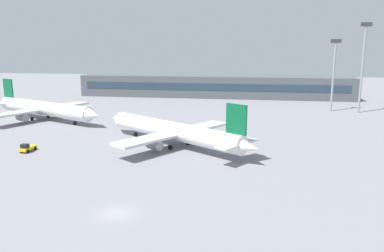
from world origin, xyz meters
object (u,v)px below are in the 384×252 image
object	(u,v)px
floodlight_tower_east	(363,62)
baggage_tug_yellow	(27,148)
airplane_near	(172,131)
airplane_mid	(44,109)
floodlight_tower_west	(334,70)

from	to	relation	value
floodlight_tower_east	baggage_tug_yellow	bearing A→B (deg)	-142.88
airplane_near	floodlight_tower_east	world-z (taller)	floodlight_tower_east
airplane_near	airplane_mid	world-z (taller)	airplane_mid
floodlight_tower_west	baggage_tug_yellow	bearing A→B (deg)	-138.97
airplane_mid	floodlight_tower_west	distance (m)	90.64
baggage_tug_yellow	airplane_near	bearing A→B (deg)	18.73
airplane_mid	baggage_tug_yellow	size ratio (longest dim) A/B	11.58
baggage_tug_yellow	floodlight_tower_west	world-z (taller)	floodlight_tower_west
baggage_tug_yellow	floodlight_tower_east	distance (m)	99.59
airplane_near	airplane_mid	size ratio (longest dim) A/B	0.89
airplane_near	floodlight_tower_west	world-z (taller)	floodlight_tower_west
airplane_near	baggage_tug_yellow	distance (m)	29.36
baggage_tug_yellow	floodlight_tower_east	size ratio (longest dim) A/B	0.13
airplane_mid	floodlight_tower_west	xyz separation A→B (m)	(84.97, 29.85, 10.23)
airplane_near	floodlight_tower_east	size ratio (longest dim) A/B	1.34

